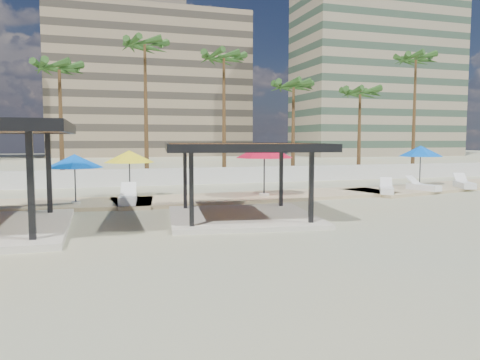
# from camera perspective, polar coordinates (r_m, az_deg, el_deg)

# --- Properties ---
(ground) EXTENTS (200.00, 200.00, 0.00)m
(ground) POSITION_cam_1_polar(r_m,az_deg,el_deg) (18.85, 4.14, -5.00)
(ground) COLOR tan
(ground) RESTS_ON ground
(promenade) EXTENTS (44.45, 7.97, 0.24)m
(promenade) POSITION_cam_1_polar(r_m,az_deg,el_deg) (26.64, 2.12, -1.93)
(promenade) COLOR #C6B284
(promenade) RESTS_ON ground
(boundary_wall) EXTENTS (56.00, 0.30, 1.20)m
(boundary_wall) POSITION_cam_1_polar(r_m,az_deg,el_deg) (34.07, -5.74, 0.47)
(boundary_wall) COLOR silver
(boundary_wall) RESTS_ON ground
(building_mid) EXTENTS (38.00, 16.00, 30.40)m
(building_mid) POSITION_cam_1_polar(r_m,az_deg,el_deg) (96.52, -10.99, 11.44)
(building_mid) COLOR #847259
(building_mid) RESTS_ON ground
(building_east) EXTENTS (32.00, 15.00, 36.40)m
(building_east) POSITION_cam_1_polar(r_m,az_deg,el_deg) (100.67, 16.29, 12.78)
(building_east) COLOR gray
(building_east) RESTS_ON ground
(pavilion_central) EXTENTS (6.89, 6.89, 3.11)m
(pavilion_central) POSITION_cam_1_polar(r_m,az_deg,el_deg) (19.07, 0.27, 0.74)
(pavilion_central) COLOR beige
(pavilion_central) RESTS_ON ground
(umbrella_b) EXTENTS (3.07, 3.07, 2.48)m
(umbrella_b) POSITION_cam_1_polar(r_m,az_deg,el_deg) (26.56, -13.35, 2.78)
(umbrella_b) COLOR beige
(umbrella_b) RESTS_ON promenade
(umbrella_c) EXTENTS (3.51, 3.51, 2.85)m
(umbrella_c) POSITION_cam_1_polar(r_m,az_deg,el_deg) (25.54, 2.98, 3.55)
(umbrella_c) COLOR beige
(umbrella_c) RESTS_ON promenade
(umbrella_d) EXTENTS (3.80, 3.80, 2.67)m
(umbrella_d) POSITION_cam_1_polar(r_m,az_deg,el_deg) (33.81, 21.16, 3.30)
(umbrella_d) COLOR beige
(umbrella_d) RESTS_ON promenade
(umbrella_f) EXTENTS (2.90, 2.90, 2.38)m
(umbrella_f) POSITION_cam_1_polar(r_m,az_deg,el_deg) (23.59, -19.53, 2.17)
(umbrella_f) COLOR beige
(umbrella_f) RESTS_ON promenade
(lounger_a) EXTENTS (1.05, 2.50, 0.92)m
(lounger_a) POSITION_cam_1_polar(r_m,az_deg,el_deg) (23.36, -13.51, -2.20)
(lounger_a) COLOR white
(lounger_a) RESTS_ON promenade
(lounger_b) EXTENTS (1.75, 2.22, 0.83)m
(lounger_b) POSITION_cam_1_polar(r_m,az_deg,el_deg) (28.31, 17.42, -1.10)
(lounger_b) COLOR white
(lounger_b) RESTS_ON promenade
(lounger_c) EXTENTS (1.25, 2.28, 0.82)m
(lounger_c) POSITION_cam_1_polar(r_m,az_deg,el_deg) (30.56, 21.40, -0.78)
(lounger_c) COLOR white
(lounger_c) RESTS_ON promenade
(lounger_d) EXTENTS (1.63, 2.41, 0.88)m
(lounger_d) POSITION_cam_1_polar(r_m,az_deg,el_deg) (33.20, 25.66, -0.48)
(lounger_d) COLOR white
(lounger_d) RESTS_ON promenade
(palm_c) EXTENTS (3.00, 3.00, 9.09)m
(palm_c) POSITION_cam_1_polar(r_m,az_deg,el_deg) (35.75, -21.17, 12.17)
(palm_c) COLOR brown
(palm_c) RESTS_ON ground
(palm_d) EXTENTS (3.00, 3.00, 11.16)m
(palm_d) POSITION_cam_1_polar(r_m,az_deg,el_deg) (36.97, -11.53, 15.18)
(palm_d) COLOR brown
(palm_d) RESTS_ON ground
(palm_e) EXTENTS (3.00, 3.00, 10.46)m
(palm_e) POSITION_cam_1_polar(r_m,az_deg,el_deg) (37.47, -1.98, 14.13)
(palm_e) COLOR brown
(palm_e) RESTS_ON ground
(palm_f) EXTENTS (3.00, 3.00, 8.48)m
(palm_f) POSITION_cam_1_polar(r_m,az_deg,el_deg) (39.42, 6.55, 10.92)
(palm_f) COLOR brown
(palm_f) RESTS_ON ground
(palm_g) EXTENTS (3.00, 3.00, 8.11)m
(palm_g) POSITION_cam_1_polar(r_m,az_deg,el_deg) (41.81, 14.43, 9.97)
(palm_g) COLOR brown
(palm_g) RESTS_ON ground
(palm_h) EXTENTS (3.00, 3.00, 11.32)m
(palm_h) POSITION_cam_1_polar(r_m,az_deg,el_deg) (46.05, 20.64, 13.10)
(palm_h) COLOR brown
(palm_h) RESTS_ON ground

